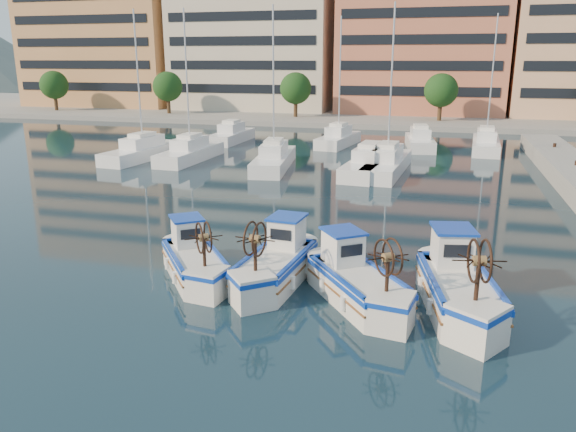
% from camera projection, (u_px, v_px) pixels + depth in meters
% --- Properties ---
extents(ground, '(300.00, 300.00, 0.00)m').
position_uv_depth(ground, '(300.00, 293.00, 19.56)').
color(ground, '#18303E').
rests_on(ground, ground).
extents(waterfront, '(180.00, 40.00, 25.60)m').
position_uv_depth(waterfront, '(486.00, 33.00, 74.62)').
color(waterfront, gray).
rests_on(waterfront, ground).
extents(yacht_marina, '(41.93, 21.70, 11.50)m').
position_uv_depth(yacht_marina, '(347.00, 151.00, 46.11)').
color(yacht_marina, white).
rests_on(yacht_marina, ground).
extents(fishing_boat_a, '(3.78, 4.23, 2.62)m').
position_uv_depth(fishing_boat_a, '(194.00, 259.00, 20.77)').
color(fishing_boat_a, silver).
rests_on(fishing_boat_a, ground).
extents(fishing_boat_b, '(2.21, 4.60, 2.82)m').
position_uv_depth(fishing_boat_b, '(277.00, 262.00, 20.30)').
color(fishing_boat_b, silver).
rests_on(fishing_boat_b, ground).
extents(fishing_boat_c, '(3.99, 4.52, 2.79)m').
position_uv_depth(fishing_boat_c, '(356.00, 280.00, 18.66)').
color(fishing_boat_c, silver).
rests_on(fishing_boat_c, ground).
extents(fishing_boat_d, '(2.89, 5.05, 3.06)m').
position_uv_depth(fishing_boat_d, '(458.00, 285.00, 18.09)').
color(fishing_boat_d, silver).
rests_on(fishing_boat_d, ground).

